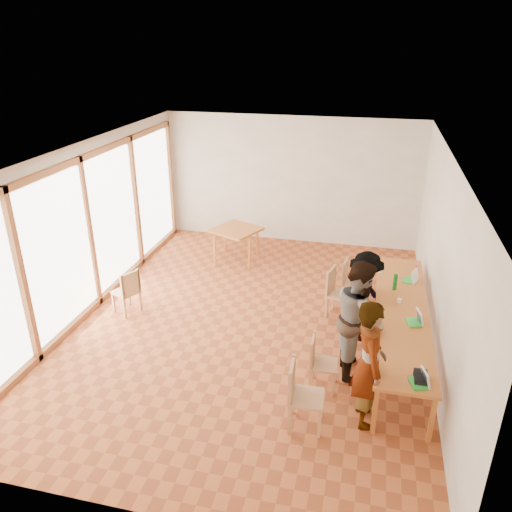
% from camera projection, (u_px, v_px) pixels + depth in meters
% --- Properties ---
extents(ground, '(8.00, 8.00, 0.00)m').
position_uv_depth(ground, '(250.00, 322.00, 8.81)').
color(ground, '#AD552A').
rests_on(ground, ground).
extents(wall_back, '(6.00, 0.10, 3.00)m').
position_uv_depth(wall_back, '(291.00, 181.00, 11.76)').
color(wall_back, beige).
rests_on(wall_back, ground).
extents(wall_front, '(6.00, 0.10, 3.00)m').
position_uv_depth(wall_front, '(146.00, 404.00, 4.65)').
color(wall_front, beige).
rests_on(wall_front, ground).
extents(wall_right, '(0.10, 8.00, 3.00)m').
position_uv_depth(wall_right, '(442.00, 262.00, 7.57)').
color(wall_right, beige).
rests_on(wall_right, ground).
extents(window_wall, '(0.10, 8.00, 3.00)m').
position_uv_depth(window_wall, '(88.00, 229.00, 8.83)').
color(window_wall, white).
rests_on(window_wall, ground).
extents(ceiling, '(6.00, 8.00, 0.04)m').
position_uv_depth(ceiling, '(250.00, 152.00, 7.58)').
color(ceiling, white).
rests_on(ceiling, wall_back).
extents(communal_table, '(0.80, 4.00, 0.75)m').
position_uv_depth(communal_table, '(402.00, 313.00, 7.73)').
color(communal_table, orange).
rests_on(communal_table, ground).
extents(side_table, '(0.90, 0.90, 0.75)m').
position_uv_depth(side_table, '(236.00, 232.00, 10.98)').
color(side_table, orange).
rests_on(side_table, ground).
extents(chair_near, '(0.45, 0.45, 0.50)m').
position_uv_depth(chair_near, '(299.00, 389.00, 6.28)').
color(chair_near, tan).
rests_on(chair_near, ground).
extents(chair_mid, '(0.38, 0.38, 0.43)m').
position_uv_depth(chair_mid, '(318.00, 357.00, 7.02)').
color(chair_mid, tan).
rests_on(chair_mid, ground).
extents(chair_far, '(0.51, 0.51, 0.48)m').
position_uv_depth(chair_far, '(335.00, 287.00, 8.84)').
color(chair_far, tan).
rests_on(chair_far, ground).
extents(chair_empty, '(0.45, 0.45, 0.46)m').
position_uv_depth(chair_empty, '(349.00, 277.00, 9.25)').
color(chair_empty, tan).
rests_on(chair_empty, ground).
extents(chair_spare, '(0.53, 0.53, 0.45)m').
position_uv_depth(chair_spare, '(128.00, 288.00, 8.89)').
color(chair_spare, tan).
rests_on(chair_spare, ground).
extents(person_near, '(0.55, 0.72, 1.76)m').
position_uv_depth(person_near, '(369.00, 364.00, 6.24)').
color(person_near, gray).
rests_on(person_near, ground).
extents(person_mid, '(0.83, 0.98, 1.79)m').
position_uv_depth(person_mid, '(359.00, 318.00, 7.22)').
color(person_mid, gray).
rests_on(person_mid, ground).
extents(person_far, '(0.90, 1.13, 1.54)m').
position_uv_depth(person_far, '(364.00, 296.00, 8.08)').
color(person_far, gray).
rests_on(person_far, ground).
extents(laptop_near, '(0.27, 0.28, 0.20)m').
position_uv_depth(laptop_near, '(421.00, 380.00, 6.06)').
color(laptop_near, green).
rests_on(laptop_near, communal_table).
extents(laptop_mid, '(0.27, 0.29, 0.21)m').
position_uv_depth(laptop_mid, '(416.00, 320.00, 7.34)').
color(laptop_mid, green).
rests_on(laptop_mid, communal_table).
extents(laptop_far, '(0.30, 0.32, 0.22)m').
position_uv_depth(laptop_far, '(412.00, 278.00, 8.59)').
color(laptop_far, green).
rests_on(laptop_far, communal_table).
extents(yellow_mug, '(0.14, 0.14, 0.09)m').
position_uv_depth(yellow_mug, '(423.00, 376.00, 6.16)').
color(yellow_mug, '#CED00F').
rests_on(yellow_mug, communal_table).
extents(green_bottle, '(0.07, 0.07, 0.28)m').
position_uv_depth(green_bottle, '(395.00, 282.00, 8.28)').
color(green_bottle, '#126A20').
rests_on(green_bottle, communal_table).
extents(clear_glass, '(0.07, 0.07, 0.09)m').
position_uv_depth(clear_glass, '(381.00, 270.00, 8.92)').
color(clear_glass, silver).
rests_on(clear_glass, communal_table).
extents(condiment_cup, '(0.08, 0.08, 0.06)m').
position_uv_depth(condiment_cup, '(399.00, 301.00, 7.93)').
color(condiment_cup, white).
rests_on(condiment_cup, communal_table).
extents(pink_phone, '(0.05, 0.10, 0.01)m').
position_uv_depth(pink_phone, '(416.00, 266.00, 9.19)').
color(pink_phone, '#BB3B83').
rests_on(pink_phone, communal_table).
extents(black_pouch, '(0.16, 0.26, 0.09)m').
position_uv_depth(black_pouch, '(421.00, 378.00, 6.13)').
color(black_pouch, black).
rests_on(black_pouch, communal_table).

